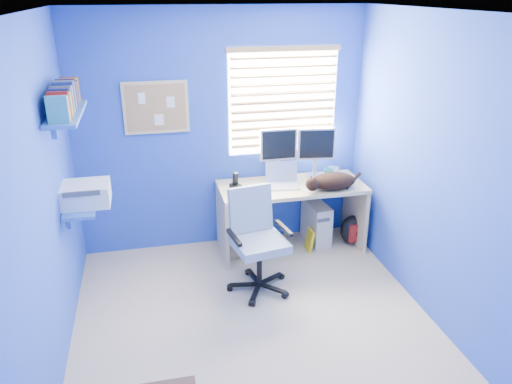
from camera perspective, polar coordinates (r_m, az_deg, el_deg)
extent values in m
cube|color=tan|center=(4.35, -0.04, -15.07)|extent=(3.00, 3.20, 0.00)
cube|color=white|center=(3.46, -0.05, 19.94)|extent=(3.00, 3.20, 0.00)
cube|color=blue|center=(5.22, -3.94, 6.78)|extent=(3.00, 0.01, 2.50)
cube|color=blue|center=(2.38, 8.72, -13.80)|extent=(3.00, 0.01, 2.50)
cube|color=blue|center=(3.73, -23.18, -1.56)|extent=(0.01, 3.20, 2.50)
cube|color=blue|center=(4.29, 19.89, 2.00)|extent=(0.01, 3.20, 2.50)
cube|color=tan|center=(5.35, 3.99, -2.88)|extent=(1.51, 0.65, 0.74)
cube|color=silver|center=(5.12, 3.12, 1.77)|extent=(0.36, 0.30, 0.22)
cube|color=silver|center=(5.33, 2.54, 4.46)|extent=(0.40, 0.12, 0.54)
cube|color=silver|center=(5.39, 6.80, 4.52)|extent=(0.41, 0.18, 0.54)
cube|color=black|center=(5.09, -2.37, 1.35)|extent=(0.12, 0.13, 0.17)
imported|color=teal|center=(5.45, 8.25, 2.18)|extent=(0.10, 0.09, 0.10)
cylinder|color=silver|center=(5.58, 8.82, 2.48)|extent=(0.13, 0.13, 0.07)
ellipsoid|color=black|center=(5.12, 8.79, 1.23)|extent=(0.53, 0.37, 0.17)
cube|color=beige|center=(5.60, 6.89, -3.47)|extent=(0.23, 0.46, 0.45)
cube|color=tan|center=(5.37, -1.31, -5.54)|extent=(0.35, 0.28, 0.27)
cube|color=yellow|center=(5.43, 6.13, -5.51)|extent=(0.03, 0.17, 0.24)
ellipsoid|color=black|center=(5.63, 11.00, -4.23)|extent=(0.33, 0.28, 0.33)
cylinder|color=black|center=(4.80, 0.38, -10.71)|extent=(0.64, 0.64, 0.06)
cylinder|color=black|center=(4.68, 0.39, -8.42)|extent=(0.06, 0.06, 0.39)
cube|color=#90ABC4|center=(4.56, 0.39, -5.90)|extent=(0.53, 0.53, 0.08)
cube|color=#90ABC4|center=(4.63, -0.64, -1.92)|extent=(0.42, 0.13, 0.43)
cube|color=white|center=(5.28, 3.09, 10.32)|extent=(1.15, 0.01, 1.10)
cube|color=#A57D45|center=(5.25, 3.18, 10.25)|extent=(1.10, 0.03, 1.00)
cube|color=tan|center=(5.08, -11.35, 9.44)|extent=(0.64, 0.02, 0.52)
cube|color=tan|center=(5.07, -11.35, 9.42)|extent=(0.58, 0.01, 0.46)
cube|color=#3663B7|center=(4.51, -19.36, -1.49)|extent=(0.26, 0.55, 0.03)
cube|color=silver|center=(4.47, -19.02, -0.22)|extent=(0.42, 0.34, 0.18)
cube|color=#3663B7|center=(4.27, -20.86, 8.37)|extent=(0.24, 0.90, 0.03)
cube|color=navy|center=(4.25, -21.23, 9.99)|extent=(0.15, 0.80, 0.22)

